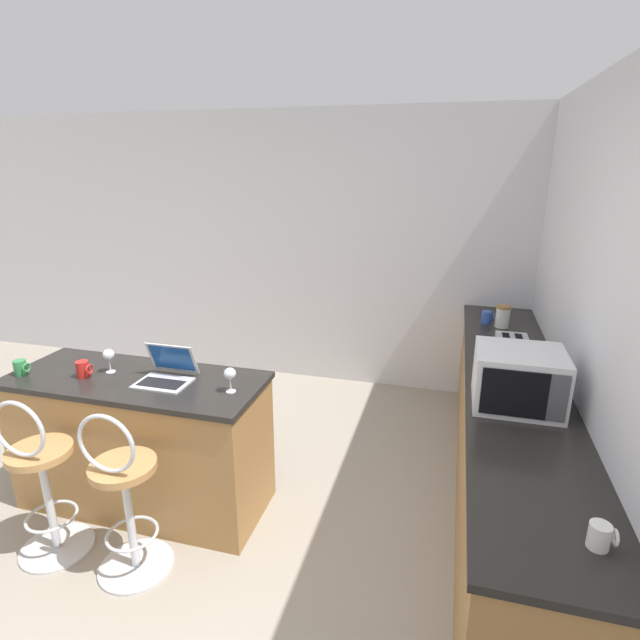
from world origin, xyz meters
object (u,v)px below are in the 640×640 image
Objects in this scene: mug_red at (83,369)px; storage_jar at (503,316)px; bar_stool_near at (42,482)px; microwave at (519,379)px; wine_glass_short at (230,375)px; bar_stool_far at (125,498)px; mug_blue at (487,317)px; laptop at (167,372)px; mug_white at (600,536)px; mug_green at (21,368)px; wine_glass_tall at (109,355)px; toaster at (511,353)px.

mug_red is 0.59× the size of storage_jar.
bar_stool_near is 0.66m from mug_red.
microwave is 1.57m from wine_glass_short.
wine_glass_short is at bearing 52.80° from bar_stool_far.
microwave is at bearing 6.96° from mug_red.
mug_blue is (1.46, 1.72, -0.06)m from wine_glass_short.
bar_stool_near is 3.20× the size of laptop.
mug_blue is 0.56× the size of storage_jar.
mug_green is at bearing 167.95° from mug_white.
laptop reaches higher than mug_white.
wine_glass_short is at bearing -3.95° from wine_glass_tall.
mug_red is 0.16m from wine_glass_tall.
wine_glass_short reaches higher than mug_green.
storage_jar is at bearing -34.70° from mug_blue.
mug_blue is at bearing 95.95° from mug_white.
wine_glass_short is at bearing -170.59° from microwave.
mug_blue is at bearing 49.65° from wine_glass_short.
mug_white is (0.26, -2.49, -0.00)m from mug_blue.
bar_stool_far is at bearing -132.32° from storage_jar.
toaster is 1.78× the size of wine_glass_tall.
storage_jar is at bearing 33.84° from mug_red.
microwave is at bearing 6.10° from laptop.
bar_stool_far is 3.20× the size of laptop.
bar_stool_far is 10.87× the size of mug_white.
mug_blue is (1.89, 1.67, -0.01)m from laptop.
laptop is at bearing 159.17° from mug_white.
mug_white is 0.52× the size of storage_jar.
mug_green is 1.03× the size of mug_white.
mug_red is at bearing -169.80° from laptop.
microwave reaches higher than storage_jar.
wine_glass_short is (-1.56, -0.79, 0.01)m from toaster.
laptop is 2.53m from mug_blue.
mug_green is 0.54m from wine_glass_tall.
toaster is at bearing -83.79° from mug_blue.
wine_glass_short is 1.61× the size of mug_white.
mug_green is (-0.43, 0.39, 0.47)m from bar_stool_near.
wine_glass_tall is (-0.45, 0.57, 0.53)m from bar_stool_far.
bar_stool_far is 0.87m from mug_red.
microwave is 1.65× the size of toaster.
mug_green is at bearing -148.85° from storage_jar.
laptop is at bearing -173.90° from microwave.
mug_green is at bearing -162.61° from toaster.
microwave reaches higher than bar_stool_far.
bar_stool_near reaches higher than mug_white.
mug_green is 0.54× the size of storage_jar.
bar_stool_near is 3.64× the size of toaster.
mug_blue is 1.07× the size of mug_white.
laptop is 3.18× the size of mug_blue.
laptop is 2.11× the size of wine_glass_short.
toaster is (2.47, 1.30, 0.52)m from bar_stool_near.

